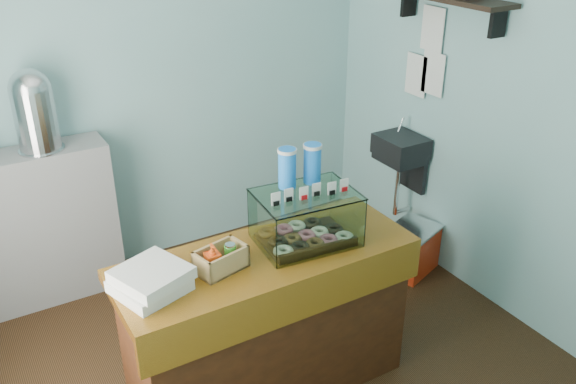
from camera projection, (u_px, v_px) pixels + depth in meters
ground at (249, 359)px, 3.77m from camera, size 3.50×3.50×0.00m
room_shell at (243, 91)px, 3.03m from camera, size 3.54×3.04×2.82m
counter at (268, 322)px, 3.37m from camera, size 1.60×0.60×0.90m
back_shelf at (40, 227)px, 4.13m from camera, size 1.00×0.32×1.10m
display_case at (304, 212)px, 3.25m from camera, size 0.56×0.43×0.50m
condiment_crate at (220, 260)px, 3.02m from camera, size 0.28×0.20×0.17m
pastry_boxes at (151, 280)px, 2.86m from camera, size 0.39×0.39×0.12m
coffee_urn at (34, 108)px, 3.81m from camera, size 0.29×0.29×0.53m
red_cooler at (411, 249)px, 4.58m from camera, size 0.49×0.43×0.36m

